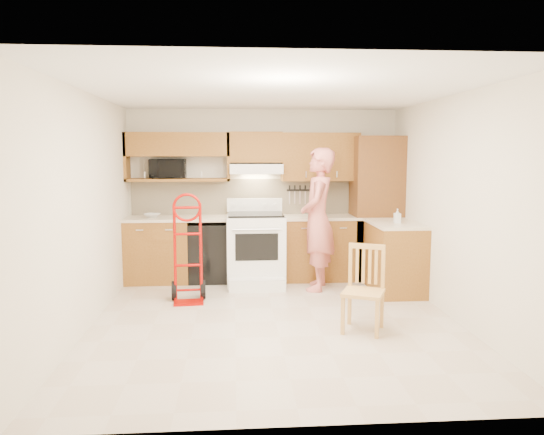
{
  "coord_description": "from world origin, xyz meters",
  "views": [
    {
      "loc": [
        -0.45,
        -5.57,
        1.85
      ],
      "look_at": [
        0.0,
        0.5,
        1.1
      ],
      "focal_mm": 34.39,
      "sensor_mm": 36.0,
      "label": 1
    }
  ],
  "objects": [
    {
      "name": "floor",
      "position": [
        0.0,
        0.0,
        -0.01
      ],
      "size": [
        4.0,
        4.5,
        0.02
      ],
      "primitive_type": "cube",
      "color": "beige",
      "rests_on": "ground"
    },
    {
      "name": "ceiling",
      "position": [
        0.0,
        0.0,
        2.51
      ],
      "size": [
        4.0,
        4.5,
        0.02
      ],
      "primitive_type": "cube",
      "color": "white",
      "rests_on": "ground"
    },
    {
      "name": "wall_back",
      "position": [
        0.0,
        2.26,
        1.25
      ],
      "size": [
        4.0,
        0.02,
        2.5
      ],
      "primitive_type": "cube",
      "color": "beige",
      "rests_on": "ground"
    },
    {
      "name": "wall_front",
      "position": [
        0.0,
        -2.26,
        1.25
      ],
      "size": [
        4.0,
        0.02,
        2.5
      ],
      "primitive_type": "cube",
      "color": "beige",
      "rests_on": "ground"
    },
    {
      "name": "wall_left",
      "position": [
        -2.01,
        0.0,
        1.25
      ],
      "size": [
        0.02,
        4.5,
        2.5
      ],
      "primitive_type": "cube",
      "color": "beige",
      "rests_on": "ground"
    },
    {
      "name": "wall_right",
      "position": [
        2.01,
        0.0,
        1.25
      ],
      "size": [
        0.02,
        4.5,
        2.5
      ],
      "primitive_type": "cube",
      "color": "beige",
      "rests_on": "ground"
    },
    {
      "name": "backsplash",
      "position": [
        0.0,
        2.23,
        1.2
      ],
      "size": [
        3.92,
        0.03,
        0.55
      ],
      "primitive_type": "cube",
      "color": "beige",
      "rests_on": "wall_back"
    },
    {
      "name": "lower_cab_left",
      "position": [
        -1.55,
        1.95,
        0.45
      ],
      "size": [
        0.9,
        0.6,
        0.9
      ],
      "primitive_type": "cube",
      "color": "brown",
      "rests_on": "ground"
    },
    {
      "name": "dishwasher",
      "position": [
        -0.8,
        1.95,
        0.42
      ],
      "size": [
        0.6,
        0.6,
        0.85
      ],
      "primitive_type": "cube",
      "color": "black",
      "rests_on": "ground"
    },
    {
      "name": "lower_cab_right",
      "position": [
        0.83,
        1.95,
        0.45
      ],
      "size": [
        1.14,
        0.6,
        0.9
      ],
      "primitive_type": "cube",
      "color": "brown",
      "rests_on": "ground"
    },
    {
      "name": "countertop_left",
      "position": [
        -1.25,
        1.95,
        0.92
      ],
      "size": [
        1.5,
        0.63,
        0.04
      ],
      "primitive_type": "cube",
      "color": "beige",
      "rests_on": "lower_cab_left"
    },
    {
      "name": "countertop_right",
      "position": [
        0.83,
        1.95,
        0.92
      ],
      "size": [
        1.14,
        0.63,
        0.04
      ],
      "primitive_type": "cube",
      "color": "beige",
      "rests_on": "lower_cab_right"
    },
    {
      "name": "cab_return_right",
      "position": [
        1.7,
        1.15,
        0.45
      ],
      "size": [
        0.6,
        1.0,
        0.9
      ],
      "primitive_type": "cube",
      "color": "brown",
      "rests_on": "ground"
    },
    {
      "name": "countertop_return",
      "position": [
        1.7,
        1.15,
        0.92
      ],
      "size": [
        0.63,
        1.0,
        0.04
      ],
      "primitive_type": "cube",
      "color": "beige",
      "rests_on": "cab_return_right"
    },
    {
      "name": "pantry_tall",
      "position": [
        1.65,
        1.95,
        1.05
      ],
      "size": [
        0.7,
        0.6,
        2.1
      ],
      "primitive_type": "cube",
      "color": "brown",
      "rests_on": "ground"
    },
    {
      "name": "upper_cab_left",
      "position": [
        -1.25,
        2.08,
        1.98
      ],
      "size": [
        1.5,
        0.33,
        0.34
      ],
      "primitive_type": "cube",
      "color": "brown",
      "rests_on": "wall_back"
    },
    {
      "name": "upper_shelf_mw",
      "position": [
        -1.25,
        2.08,
        1.47
      ],
      "size": [
        1.5,
        0.33,
        0.04
      ],
      "primitive_type": "cube",
      "color": "brown",
      "rests_on": "wall_back"
    },
    {
      "name": "upper_cab_center",
      "position": [
        -0.12,
        2.08,
        1.94
      ],
      "size": [
        0.76,
        0.33,
        0.44
      ],
      "primitive_type": "cube",
      "color": "brown",
      "rests_on": "wall_back"
    },
    {
      "name": "upper_cab_right",
      "position": [
        0.83,
        2.08,
        1.8
      ],
      "size": [
        1.14,
        0.33,
        0.7
      ],
      "primitive_type": "cube",
      "color": "brown",
      "rests_on": "wall_back"
    },
    {
      "name": "range_hood",
      "position": [
        -0.12,
        2.02,
        1.63
      ],
      "size": [
        0.76,
        0.46,
        0.14
      ],
      "primitive_type": "cube",
      "color": "white",
      "rests_on": "wall_back"
    },
    {
      "name": "knife_strip",
      "position": [
        0.55,
        2.21,
        1.24
      ],
      "size": [
        0.4,
        0.05,
        0.29
      ],
      "primitive_type": null,
      "color": "black",
      "rests_on": "backsplash"
    },
    {
      "name": "microwave",
      "position": [
        -1.4,
        2.08,
        1.63
      ],
      "size": [
        0.51,
        0.35,
        0.28
      ],
      "primitive_type": "imported",
      "rotation": [
        0.0,
        0.0,
        0.01
      ],
      "color": "black",
      "rests_on": "upper_shelf_mw"
    },
    {
      "name": "range",
      "position": [
        -0.14,
        1.68,
        0.6
      ],
      "size": [
        0.81,
        1.07,
        1.19
      ],
      "primitive_type": null,
      "color": "white",
      "rests_on": "ground"
    },
    {
      "name": "person",
      "position": [
        0.69,
        1.35,
        0.96
      ],
      "size": [
        0.61,
        0.79,
        1.93
      ],
      "primitive_type": "imported",
      "rotation": [
        0.0,
        0.0,
        -1.8
      ],
      "color": "#CD6A61",
      "rests_on": "ground"
    },
    {
      "name": "hand_truck",
      "position": [
        -1.02,
        0.86,
        0.61
      ],
      "size": [
        0.51,
        0.48,
        1.23
      ],
      "primitive_type": null,
      "rotation": [
        0.0,
        0.0,
        0.07
      ],
      "color": "#A10802",
      "rests_on": "ground"
    },
    {
      "name": "dining_chair",
      "position": [
        0.89,
        -0.38,
        0.45
      ],
      "size": [
        0.55,
        0.57,
        0.9
      ],
      "primitive_type": null,
      "rotation": [
        0.0,
        0.0,
        -0.42
      ],
      "color": "tan",
      "rests_on": "ground"
    },
    {
      "name": "soap_bottle",
      "position": [
        1.7,
        1.09,
        1.03
      ],
      "size": [
        0.1,
        0.1,
        0.19
      ],
      "primitive_type": "imported",
      "rotation": [
        0.0,
        0.0,
        -0.13
      ],
      "color": "white",
      "rests_on": "countertop_return"
    },
    {
      "name": "bowl",
      "position": [
        -1.62,
        1.95,
        0.97
      ],
      "size": [
        0.27,
        0.27,
        0.05
      ],
      "primitive_type": "imported",
      "rotation": [
        0.0,
        0.0,
        -0.25
      ],
      "color": "white",
      "rests_on": "countertop_left"
    }
  ]
}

